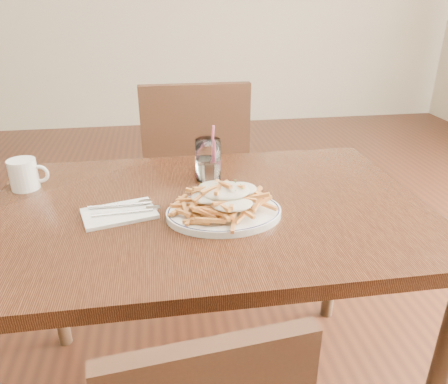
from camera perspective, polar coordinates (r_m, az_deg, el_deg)
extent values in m
cube|color=black|center=(1.22, -1.95, -2.45)|extent=(1.20, 0.80, 0.04)
cylinder|color=black|center=(1.36, 26.01, -21.63)|extent=(0.05, 0.05, 0.71)
cylinder|color=black|center=(1.76, -21.59, -9.27)|extent=(0.05, 0.05, 0.71)
cylinder|color=black|center=(1.84, 14.24, -6.67)|extent=(0.05, 0.05, 0.71)
cube|color=black|center=(2.10, -3.97, 1.24)|extent=(0.44, 0.44, 0.04)
cube|color=black|center=(1.82, -3.63, 6.39)|extent=(0.44, 0.04, 0.49)
cylinder|color=black|center=(2.39, 0.32, -1.90)|extent=(0.04, 0.04, 0.43)
cylinder|color=black|center=(2.37, -8.80, -2.51)|extent=(0.04, 0.04, 0.43)
cylinder|color=black|center=(2.06, 2.00, -6.57)|extent=(0.04, 0.04, 0.43)
cylinder|color=black|center=(2.04, -8.65, -7.35)|extent=(0.04, 0.04, 0.43)
torus|color=black|center=(1.14, 0.00, -2.50)|extent=(0.28, 0.28, 0.01)
ellipsoid|color=beige|center=(1.12, 0.00, 0.31)|extent=(0.23, 0.20, 0.03)
cube|color=white|center=(1.19, -13.52, -2.72)|extent=(0.21, 0.16, 0.01)
cylinder|color=white|center=(1.35, -2.07, 4.25)|extent=(0.08, 0.08, 0.13)
cylinder|color=white|center=(1.37, -2.05, 3.05)|extent=(0.07, 0.07, 0.06)
cylinder|color=#E65788|center=(1.36, -1.59, 5.43)|extent=(0.02, 0.04, 0.17)
cylinder|color=white|center=(1.42, -24.71, 2.11)|extent=(0.08, 0.08, 0.09)
torus|color=white|center=(1.41, -22.95, 2.19)|extent=(0.06, 0.02, 0.06)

